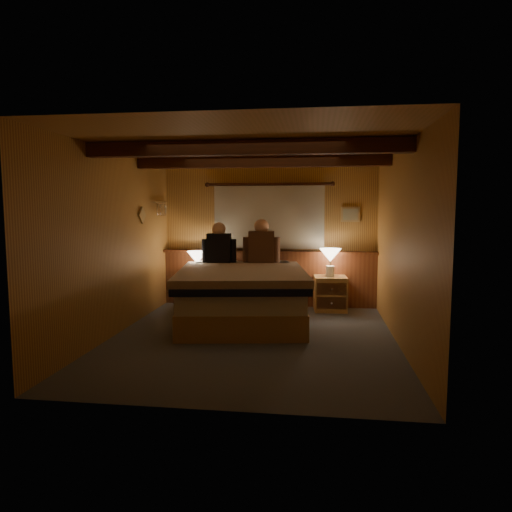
% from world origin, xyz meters
% --- Properties ---
extents(floor, '(4.20, 4.20, 0.00)m').
position_xyz_m(floor, '(0.00, 0.00, 0.00)').
color(floor, '#4C515A').
rests_on(floor, ground).
extents(ceiling, '(4.20, 4.20, 0.00)m').
position_xyz_m(ceiling, '(0.00, 0.00, 2.40)').
color(ceiling, tan).
rests_on(ceiling, wall_back).
extents(wall_back, '(3.60, 0.00, 3.60)m').
position_xyz_m(wall_back, '(0.00, 2.10, 1.20)').
color(wall_back, gold).
rests_on(wall_back, floor).
extents(wall_left, '(0.00, 4.20, 4.20)m').
position_xyz_m(wall_left, '(-1.80, 0.00, 1.20)').
color(wall_left, gold).
rests_on(wall_left, floor).
extents(wall_right, '(0.00, 4.20, 4.20)m').
position_xyz_m(wall_right, '(1.80, 0.00, 1.20)').
color(wall_right, gold).
rests_on(wall_right, floor).
extents(wall_front, '(3.60, 0.00, 3.60)m').
position_xyz_m(wall_front, '(0.00, -2.10, 1.20)').
color(wall_front, gold).
rests_on(wall_front, floor).
extents(wainscot, '(3.60, 0.23, 0.94)m').
position_xyz_m(wainscot, '(0.00, 2.04, 0.49)').
color(wainscot, brown).
rests_on(wainscot, wall_back).
extents(curtain_window, '(2.18, 0.09, 1.11)m').
position_xyz_m(curtain_window, '(0.00, 2.03, 1.52)').
color(curtain_window, '#4C2313').
rests_on(curtain_window, wall_back).
extents(ceiling_beams, '(3.60, 1.65, 0.16)m').
position_xyz_m(ceiling_beams, '(0.00, 0.15, 2.31)').
color(ceiling_beams, '#4C2313').
rests_on(ceiling_beams, ceiling).
extents(coat_rail, '(0.05, 0.55, 0.24)m').
position_xyz_m(coat_rail, '(-1.72, 1.58, 1.67)').
color(coat_rail, white).
rests_on(coat_rail, wall_left).
extents(framed_print, '(0.30, 0.04, 0.25)m').
position_xyz_m(framed_print, '(1.35, 2.08, 1.55)').
color(framed_print, tan).
rests_on(framed_print, wall_back).
extents(bed, '(2.06, 2.52, 0.78)m').
position_xyz_m(bed, '(-0.27, 0.84, 0.41)').
color(bed, '#B8824E').
rests_on(bed, floor).
extents(nightstand_left, '(0.50, 0.45, 0.53)m').
position_xyz_m(nightstand_left, '(-1.16, 1.64, 0.26)').
color(nightstand_left, '#B8824E').
rests_on(nightstand_left, floor).
extents(nightstand_right, '(0.54, 0.49, 0.56)m').
position_xyz_m(nightstand_right, '(1.03, 1.75, 0.28)').
color(nightstand_right, '#B8824E').
rests_on(nightstand_right, floor).
extents(lamp_left, '(0.33, 0.33, 0.43)m').
position_xyz_m(lamp_left, '(-1.14, 1.62, 0.82)').
color(lamp_left, silver).
rests_on(lamp_left, nightstand_left).
extents(lamp_right, '(0.34, 0.34, 0.45)m').
position_xyz_m(lamp_right, '(1.02, 1.74, 0.88)').
color(lamp_right, silver).
rests_on(lamp_right, nightstand_right).
extents(person_left, '(0.56, 0.25, 0.68)m').
position_xyz_m(person_left, '(-0.76, 1.57, 1.04)').
color(person_left, black).
rests_on(person_left, bed).
extents(person_right, '(0.60, 0.27, 0.73)m').
position_xyz_m(person_right, '(-0.08, 1.66, 1.07)').
color(person_right, '#4C2E1E').
rests_on(person_right, bed).
extents(duffel_bag, '(0.57, 0.38, 0.38)m').
position_xyz_m(duffel_bag, '(-1.15, 1.33, 0.17)').
color(duffel_bag, black).
rests_on(duffel_bag, floor).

